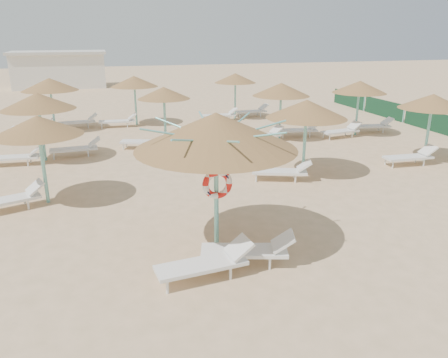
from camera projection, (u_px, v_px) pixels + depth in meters
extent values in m
plane|color=#DBB185|center=(226.00, 250.00, 10.42)|extent=(120.00, 120.00, 0.00)
cylinder|color=#71C4BA|center=(216.00, 194.00, 10.12)|extent=(0.11, 0.11, 2.75)
cone|color=olive|center=(216.00, 131.00, 9.64)|extent=(3.66, 3.66, 0.82)
cylinder|color=#71C4BA|center=(216.00, 143.00, 9.73)|extent=(0.20, 0.20, 0.12)
cylinder|color=#71C4BA|center=(252.00, 131.00, 9.87)|extent=(1.65, 0.04, 0.41)
cylinder|color=#71C4BA|center=(234.00, 126.00, 10.35)|extent=(1.20, 1.20, 0.41)
cylinder|color=#71C4BA|center=(207.00, 125.00, 10.42)|extent=(0.04, 1.65, 0.41)
cylinder|color=#71C4BA|center=(184.00, 129.00, 10.04)|extent=(1.20, 1.20, 0.41)
cylinder|color=#71C4BA|center=(178.00, 135.00, 9.44)|extent=(1.65, 0.04, 0.41)
cylinder|color=#71C4BA|center=(195.00, 141.00, 8.96)|extent=(1.20, 1.20, 0.41)
cylinder|color=#71C4BA|center=(226.00, 141.00, 8.89)|extent=(0.04, 1.65, 0.41)
cylinder|color=#71C4BA|center=(250.00, 137.00, 9.26)|extent=(1.20, 1.20, 0.41)
torus|color=red|center=(217.00, 184.00, 9.94)|extent=(0.71, 0.15, 0.71)
cylinder|color=white|center=(167.00, 287.00, 8.66)|extent=(0.06, 0.06, 0.28)
cylinder|color=white|center=(161.00, 275.00, 9.11)|extent=(0.06, 0.06, 0.28)
cylinder|color=white|center=(231.00, 273.00, 9.16)|extent=(0.06, 0.06, 0.28)
cylinder|color=white|center=(221.00, 262.00, 9.60)|extent=(0.06, 0.06, 0.28)
cube|color=white|center=(201.00, 265.00, 9.12)|extent=(1.99, 0.85, 0.08)
cube|color=white|center=(239.00, 247.00, 9.35)|extent=(0.56, 0.66, 0.37)
cylinder|color=white|center=(208.00, 264.00, 9.54)|extent=(0.06, 0.06, 0.28)
cylinder|color=white|center=(208.00, 252.00, 10.02)|extent=(0.06, 0.06, 0.28)
cylinder|color=white|center=(270.00, 264.00, 9.54)|extent=(0.06, 0.06, 0.28)
cylinder|color=white|center=(268.00, 253.00, 10.02)|extent=(0.06, 0.06, 0.28)
cube|color=white|center=(244.00, 251.00, 9.72)|extent=(2.01, 1.13, 0.08)
cube|color=white|center=(283.00, 241.00, 9.64)|extent=(0.64, 0.72, 0.37)
cylinder|color=#71C4BA|center=(43.00, 166.00, 12.99)|extent=(0.11, 0.11, 2.30)
cone|color=olive|center=(38.00, 125.00, 12.59)|extent=(2.54, 2.54, 0.57)
cylinder|color=#71C4BA|center=(39.00, 133.00, 12.66)|extent=(0.20, 0.20, 0.12)
cylinder|color=white|center=(28.00, 205.00, 12.77)|extent=(0.06, 0.06, 0.28)
cylinder|color=white|center=(24.00, 200.00, 13.16)|extent=(0.06, 0.06, 0.28)
cube|color=white|center=(5.00, 201.00, 12.61)|extent=(2.00, 1.23, 0.08)
cube|color=white|center=(35.00, 187.00, 13.00)|extent=(0.66, 0.73, 0.36)
cylinder|color=#71C4BA|center=(42.00, 133.00, 17.32)|extent=(0.11, 0.11, 2.30)
cone|color=olive|center=(38.00, 101.00, 16.92)|extent=(2.84, 2.84, 0.64)
cylinder|color=#71C4BA|center=(39.00, 107.00, 17.00)|extent=(0.20, 0.20, 0.12)
cylinder|color=white|center=(28.00, 163.00, 16.87)|extent=(0.06, 0.06, 0.28)
cylinder|color=white|center=(31.00, 159.00, 17.33)|extent=(0.06, 0.06, 0.28)
cube|color=white|center=(13.00, 157.00, 16.94)|extent=(1.94, 0.75, 0.08)
cube|color=white|center=(36.00, 150.00, 17.03)|extent=(0.52, 0.63, 0.36)
cylinder|color=white|center=(54.00, 156.00, 17.72)|extent=(0.06, 0.06, 0.28)
cylinder|color=white|center=(54.00, 153.00, 18.17)|extent=(0.06, 0.06, 0.28)
cylinder|color=white|center=(88.00, 153.00, 18.15)|extent=(0.06, 0.06, 0.28)
cylinder|color=white|center=(88.00, 151.00, 18.60)|extent=(0.06, 0.06, 0.28)
cube|color=white|center=(74.00, 149.00, 18.14)|extent=(1.94, 0.75, 0.08)
cube|color=white|center=(94.00, 142.00, 18.33)|extent=(0.52, 0.63, 0.36)
cylinder|color=#71C4BA|center=(53.00, 109.00, 22.67)|extent=(0.11, 0.11, 2.30)
cone|color=olive|center=(50.00, 84.00, 22.27)|extent=(2.83, 2.83, 0.64)
cylinder|color=#71C4BA|center=(50.00, 89.00, 22.35)|extent=(0.20, 0.20, 0.12)
cylinder|color=white|center=(14.00, 132.00, 21.99)|extent=(0.06, 0.06, 0.28)
cylinder|color=white|center=(16.00, 130.00, 22.46)|extent=(0.06, 0.06, 0.28)
cylinder|color=white|center=(42.00, 131.00, 22.21)|extent=(0.06, 0.06, 0.28)
cylinder|color=white|center=(44.00, 129.00, 22.67)|extent=(0.06, 0.06, 0.28)
cube|color=white|center=(31.00, 127.00, 22.29)|extent=(1.96, 0.82, 0.08)
cube|color=white|center=(48.00, 122.00, 22.35)|extent=(0.55, 0.65, 0.36)
cylinder|color=white|center=(62.00, 128.00, 23.05)|extent=(0.06, 0.06, 0.28)
cylinder|color=white|center=(61.00, 126.00, 23.49)|extent=(0.06, 0.06, 0.28)
cylinder|color=white|center=(88.00, 126.00, 23.53)|extent=(0.06, 0.06, 0.28)
cylinder|color=white|center=(87.00, 124.00, 23.97)|extent=(0.06, 0.06, 0.28)
cube|color=white|center=(77.00, 122.00, 23.50)|extent=(1.96, 0.82, 0.08)
cube|color=white|center=(93.00, 117.00, 23.72)|extent=(0.55, 0.65, 0.36)
cylinder|color=#71C4BA|center=(165.00, 120.00, 19.71)|extent=(0.11, 0.11, 2.30)
cone|color=olive|center=(164.00, 93.00, 19.31)|extent=(2.33, 2.33, 0.53)
cylinder|color=#71C4BA|center=(164.00, 98.00, 19.39)|extent=(0.20, 0.20, 0.12)
cylinder|color=white|center=(123.00, 147.00, 19.19)|extent=(0.06, 0.06, 0.28)
cylinder|color=white|center=(126.00, 144.00, 19.66)|extent=(0.06, 0.06, 0.28)
cylinder|color=white|center=(154.00, 147.00, 19.12)|extent=(0.06, 0.06, 0.28)
cylinder|color=white|center=(156.00, 144.00, 19.59)|extent=(0.06, 0.06, 0.28)
cube|color=white|center=(142.00, 142.00, 19.33)|extent=(2.00, 1.20, 0.08)
cube|color=white|center=(161.00, 137.00, 19.21)|extent=(0.65, 0.72, 0.36)
cylinder|color=#71C4BA|center=(136.00, 104.00, 24.11)|extent=(0.11, 0.11, 2.30)
cone|color=olive|center=(134.00, 81.00, 23.71)|extent=(2.56, 2.56, 0.58)
cylinder|color=#71C4BA|center=(134.00, 86.00, 23.79)|extent=(0.20, 0.20, 0.12)
cylinder|color=white|center=(102.00, 126.00, 23.38)|extent=(0.06, 0.06, 0.28)
cylinder|color=white|center=(102.00, 124.00, 23.84)|extent=(0.06, 0.06, 0.28)
cylinder|color=white|center=(127.00, 125.00, 23.68)|extent=(0.06, 0.06, 0.28)
cylinder|color=white|center=(127.00, 123.00, 24.14)|extent=(0.06, 0.06, 0.28)
cube|color=white|center=(117.00, 121.00, 23.73)|extent=(1.92, 0.69, 0.08)
cube|color=white|center=(132.00, 116.00, 23.84)|extent=(0.51, 0.62, 0.36)
cylinder|color=#71C4BA|center=(304.00, 144.00, 15.61)|extent=(0.11, 0.11, 2.30)
cone|color=olive|center=(307.00, 109.00, 15.21)|extent=(2.85, 2.85, 0.64)
cylinder|color=#71C4BA|center=(306.00, 116.00, 15.29)|extent=(0.20, 0.20, 0.12)
cylinder|color=white|center=(256.00, 178.00, 15.11)|extent=(0.06, 0.06, 0.28)
cylinder|color=white|center=(256.00, 174.00, 15.58)|extent=(0.06, 0.06, 0.28)
cylinder|color=white|center=(295.00, 179.00, 15.01)|extent=(0.06, 0.06, 0.28)
cylinder|color=white|center=(294.00, 175.00, 15.48)|extent=(0.06, 0.06, 0.28)
cube|color=white|center=(279.00, 171.00, 15.23)|extent=(2.00, 1.23, 0.08)
cube|color=white|center=(304.00, 165.00, 15.09)|extent=(0.66, 0.73, 0.36)
cylinder|color=#71C4BA|center=(280.00, 116.00, 20.77)|extent=(0.11, 0.11, 2.30)
cone|color=olive|center=(281.00, 89.00, 20.37)|extent=(2.68, 2.68, 0.60)
cylinder|color=#71C4BA|center=(281.00, 95.00, 20.45)|extent=(0.20, 0.20, 0.12)
cylinder|color=white|center=(248.00, 143.00, 19.92)|extent=(0.06, 0.06, 0.28)
cylinder|color=white|center=(243.00, 140.00, 20.35)|extent=(0.06, 0.06, 0.28)
cylinder|color=white|center=(274.00, 140.00, 20.45)|extent=(0.06, 0.06, 0.28)
cylinder|color=white|center=(268.00, 138.00, 20.88)|extent=(0.06, 0.06, 0.28)
cube|color=white|center=(261.00, 136.00, 20.39)|extent=(1.97, 0.91, 0.08)
cube|color=white|center=(277.00, 129.00, 20.65)|extent=(0.57, 0.67, 0.36)
cylinder|color=white|center=(283.00, 135.00, 21.33)|extent=(0.06, 0.06, 0.28)
cylinder|color=white|center=(281.00, 133.00, 21.80)|extent=(0.06, 0.06, 0.28)
cylinder|color=white|center=(310.00, 135.00, 21.48)|extent=(0.06, 0.06, 0.28)
cylinder|color=white|center=(307.00, 132.00, 21.95)|extent=(0.06, 0.06, 0.28)
cube|color=white|center=(298.00, 130.00, 21.59)|extent=(1.97, 0.91, 0.08)
cube|color=white|center=(315.00, 125.00, 21.61)|extent=(0.57, 0.67, 0.36)
cylinder|color=#71C4BA|center=(235.00, 99.00, 25.83)|extent=(0.11, 0.11, 2.30)
cone|color=olive|center=(235.00, 78.00, 25.43)|extent=(2.42, 2.42, 0.55)
cylinder|color=#71C4BA|center=(235.00, 82.00, 25.51)|extent=(0.20, 0.20, 0.12)
cylinder|color=white|center=(206.00, 120.00, 25.11)|extent=(0.06, 0.06, 0.28)
cylinder|color=white|center=(205.00, 118.00, 25.58)|extent=(0.06, 0.06, 0.28)
cylinder|color=white|center=(229.00, 119.00, 25.39)|extent=(0.06, 0.06, 0.28)
cylinder|color=white|center=(227.00, 117.00, 25.85)|extent=(0.06, 0.06, 0.28)
cube|color=white|center=(219.00, 115.00, 25.45)|extent=(1.93, 0.73, 0.08)
cube|color=white|center=(233.00, 111.00, 25.54)|extent=(0.52, 0.63, 0.36)
cylinder|color=white|center=(240.00, 116.00, 26.24)|extent=(0.06, 0.06, 0.28)
cylinder|color=white|center=(237.00, 114.00, 26.69)|extent=(0.06, 0.06, 0.28)
cylinder|color=white|center=(261.00, 115.00, 26.65)|extent=(0.06, 0.06, 0.28)
cylinder|color=white|center=(257.00, 113.00, 27.10)|extent=(0.06, 0.06, 0.28)
cube|color=white|center=(251.00, 111.00, 26.65)|extent=(1.93, 0.73, 0.08)
cube|color=white|center=(264.00, 107.00, 26.83)|extent=(0.52, 0.63, 0.36)
cylinder|color=#71C4BA|center=(428.00, 132.00, 17.33)|extent=(0.11, 0.11, 2.30)
cone|color=olive|center=(433.00, 101.00, 16.93)|extent=(2.54, 2.54, 0.57)
cylinder|color=#71C4BA|center=(432.00, 107.00, 17.01)|extent=(0.20, 0.20, 0.12)
cylinder|color=white|center=(393.00, 165.00, 16.61)|extent=(0.06, 0.06, 0.28)
cylinder|color=white|center=(385.00, 161.00, 17.07)|extent=(0.06, 0.06, 0.28)
cylinder|color=white|center=(424.00, 163.00, 16.89)|extent=(0.06, 0.06, 0.28)
cylinder|color=white|center=(416.00, 159.00, 17.36)|extent=(0.06, 0.06, 0.28)
cube|color=white|center=(408.00, 157.00, 16.95)|extent=(1.93, 0.71, 0.08)
cube|color=white|center=(428.00, 150.00, 17.05)|extent=(0.51, 0.62, 0.36)
cylinder|color=#71C4BA|center=(357.00, 112.00, 21.71)|extent=(0.11, 0.11, 2.30)
cone|color=olive|center=(360.00, 87.00, 21.31)|extent=(2.62, 2.62, 0.59)
cylinder|color=#71C4BA|center=(359.00, 92.00, 21.39)|extent=(0.20, 0.20, 0.12)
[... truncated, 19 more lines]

